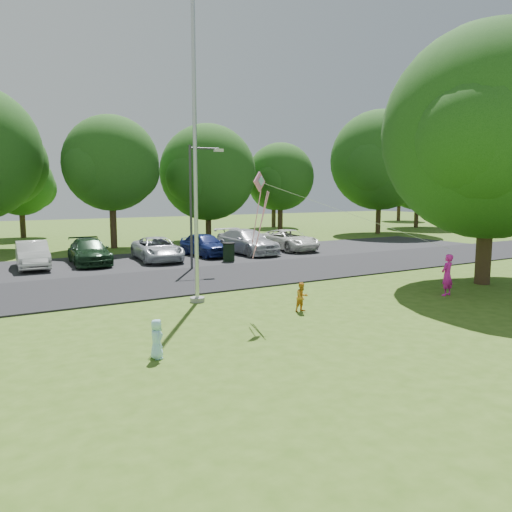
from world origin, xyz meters
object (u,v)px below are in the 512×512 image
big_tree (491,137)px  woman (447,275)px  trash_can (229,252)px  kite (266,198)px  child_yellow (302,297)px  street_lamp (196,196)px  child_blue (157,339)px  flagpole (195,181)px

big_tree → woman: 6.10m
trash_can → kite: (-4.36, -10.77, 3.08)m
child_yellow → woman: bearing=-11.1°
woman → kite: bearing=-17.7°
street_lamp → child_blue: (-6.14, -11.54, -3.13)m
trash_can → woman: 12.07m
trash_can → kite: 12.02m
flagpole → street_lamp: bearing=66.1°
woman → child_yellow: size_ratio=1.63×
child_blue → kite: (4.29, 2.17, 3.15)m
trash_can → big_tree: size_ratio=0.10×
kite → big_tree: bearing=-27.2°
trash_can → woman: (2.89, -11.72, 0.24)m
child_blue → flagpole: bearing=-27.6°
trash_can → child_yellow: (-3.14, -10.99, -0.06)m
flagpole → street_lamp: size_ratio=1.67×
flagpole → child_yellow: (2.29, -2.99, -3.70)m
flagpole → kite: flagpole is taller
big_tree → child_yellow: 10.67m
kite → woman: bearing=-33.4°
woman → child_blue: size_ratio=1.66×
kite → trash_can: bearing=42.0°
child_yellow → kite: size_ratio=0.12×
trash_can → woman: size_ratio=0.69×
child_yellow → kite: kite is taller
flagpole → trash_can: size_ratio=9.48×
flagpole → kite: 3.02m
street_lamp → big_tree: bearing=-35.4°
flagpole → woman: bearing=-24.1°
child_yellow → kite: (-1.22, 0.22, 3.14)m
street_lamp → trash_can: (2.51, 1.40, -3.06)m
street_lamp → child_yellow: bearing=-80.8°
woman → child_yellow: 6.07m
big_tree → child_yellow: bearing=-180.0°
woman → street_lamp: bearing=-72.7°
woman → child_blue: bearing=-4.2°
big_tree → child_blue: big_tree is taller
woman → kite: kite is taller
big_tree → street_lamp: bearing=131.7°
big_tree → kite: (-10.39, 0.22, -2.33)m
street_lamp → woman: bearing=-49.4°
woman → child_yellow: bearing=-17.2°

